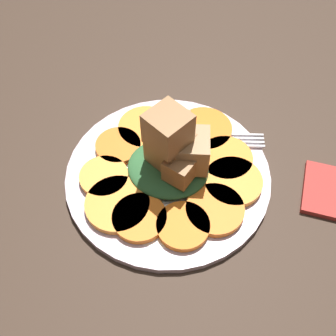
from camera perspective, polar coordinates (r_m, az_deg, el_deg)
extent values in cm
cube|color=#38281E|center=(56.86, 0.00, -1.82)|extent=(120.00, 120.00, 2.00)
cylinder|color=silver|center=(55.62, 0.00, -0.96)|extent=(26.90, 26.90, 1.00)
cylinder|color=white|center=(55.58, 0.00, -0.93)|extent=(21.52, 21.52, 1.00)
cylinder|color=orange|center=(59.44, -3.07, 5.46)|extent=(7.64, 7.64, 0.87)
cylinder|color=orange|center=(57.64, -6.76, 2.97)|extent=(6.16, 6.16, 0.87)
cylinder|color=#F99438|center=(54.83, -8.66, -1.20)|extent=(6.33, 6.33, 0.87)
cylinder|color=orange|center=(52.37, -6.87, -4.88)|extent=(8.03, 8.03, 0.87)
cylinder|color=orange|center=(51.16, -3.89, -6.75)|extent=(6.65, 6.65, 0.87)
cylinder|color=orange|center=(50.55, 2.05, -7.85)|extent=(6.46, 6.46, 0.87)
cylinder|color=orange|center=(51.93, 6.37, -5.61)|extent=(7.24, 7.24, 0.87)
cylinder|color=orange|center=(54.42, 8.82, -1.85)|extent=(7.52, 7.52, 0.87)
cylinder|color=orange|center=(56.46, 7.80, 1.28)|extent=(7.19, 7.19, 0.87)
cylinder|color=orange|center=(59.38, 4.90, 5.24)|extent=(7.80, 7.80, 0.87)
cylinder|color=#D45E12|center=(59.73, 0.09, 5.88)|extent=(7.41, 7.41, 0.87)
ellipsoid|color=#2D6033|center=(54.34, 0.00, -0.02)|extent=(10.57, 9.51, 1.94)
cube|color=olive|center=(51.08, 1.63, -0.10)|extent=(4.17, 4.17, 3.31)
cube|color=#9E754C|center=(51.95, 2.99, 2.37)|extent=(5.57, 5.57, 4.65)
cube|color=olive|center=(52.18, 0.34, 2.83)|extent=(6.36, 6.36, 4.71)
cube|color=#9E754C|center=(49.95, 0.42, 5.44)|extent=(3.92, 3.92, 3.70)
cube|color=olive|center=(48.46, -0.35, 5.48)|extent=(6.08, 6.08, 4.47)
cube|color=silver|center=(58.35, 0.09, 3.97)|extent=(12.85, 4.27, 0.40)
cube|color=silver|center=(58.68, 7.23, 3.78)|extent=(2.09, 2.63, 0.40)
cube|color=silver|center=(59.77, 10.38, 4.42)|extent=(5.03, 1.56, 0.40)
cube|color=silver|center=(59.34, 10.43, 3.93)|extent=(5.03, 1.56, 0.40)
cube|color=silver|center=(58.92, 10.48, 3.43)|extent=(5.03, 1.56, 0.40)
cube|color=silver|center=(58.51, 10.53, 2.92)|extent=(5.03, 1.56, 0.40)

